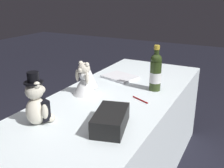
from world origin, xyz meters
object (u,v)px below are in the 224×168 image
Objects in this scene: champagne_bottle at (156,72)px; guestbook at (120,77)px; signing_pen at (140,99)px; teddy_bear_bride at (86,80)px; teddy_bear_groom at (37,104)px; gift_case_black at (111,120)px.

champagne_bottle is 1.25× the size of guestbook.
champagne_bottle is at bearing -6.11° from signing_pen.
signing_pen is (0.06, -0.39, -0.10)m from teddy_bear_bride.
teddy_bear_bride is at bearing -171.07° from guestbook.
guestbook is at bearing -7.37° from teddy_bear_bride.
teddy_bear_bride is (0.50, 0.01, -0.01)m from teddy_bear_groom.
teddy_bear_bride is at bearing 1.64° from teddy_bear_groom.
signing_pen is at bearing -122.16° from guestbook.
gift_case_black is at bearing -132.91° from teddy_bear_bride.
guestbook is (0.37, 0.33, 0.00)m from signing_pen.
champagne_bottle is 1.06× the size of gift_case_black.
teddy_bear_groom is 0.94× the size of gift_case_black.
teddy_bear_bride reaches higher than guestbook.
teddy_bear_bride is 0.54m from gift_case_black.
teddy_bear_bride is 0.71× the size of champagne_bottle.
gift_case_black is 0.87m from guestbook.
champagne_bottle is (0.80, -0.40, 0.02)m from teddy_bear_groom.
teddy_bear_groom is at bearing 153.54° from champagne_bottle.
teddy_bear_groom is 1.11× the size of guestbook.
guestbook is (0.94, -0.04, -0.11)m from teddy_bear_groom.
teddy_bear_groom is 2.16× the size of signing_pen.
gift_case_black is 1.18× the size of guestbook.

